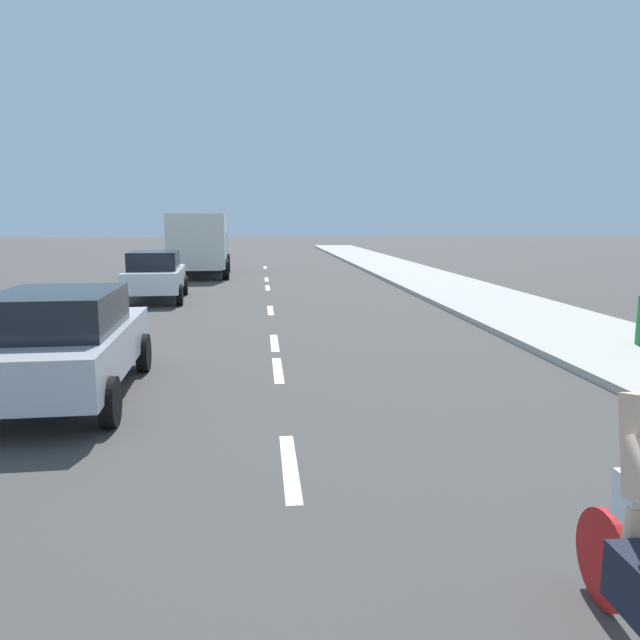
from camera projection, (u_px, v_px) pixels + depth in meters
name	position (u px, v px, depth m)	size (l,w,h in m)	color
ground_plane	(271.00, 312.00, 17.15)	(160.00, 160.00, 0.00)	#423F3D
sidewalk_strip	(478.00, 297.00, 19.76)	(3.60, 80.00, 0.14)	#B2ADA3
lane_stripe_2	(290.00, 466.00, 6.39)	(0.16, 1.80, 0.01)	white
lane_stripe_3	(278.00, 370.00, 10.48)	(0.16, 1.80, 0.01)	white
lane_stripe_4	(274.00, 343.00, 12.81)	(0.16, 1.80, 0.01)	white
lane_stripe_5	(270.00, 310.00, 17.39)	(0.16, 1.80, 0.01)	white
lane_stripe_6	(268.00, 288.00, 23.16)	(0.16, 1.80, 0.01)	white
lane_stripe_7	(267.00, 279.00, 26.45)	(0.16, 1.80, 0.01)	white
lane_stripe_8	(265.00, 267.00, 33.08)	(0.16, 1.80, 0.01)	white
parked_car_silver	(62.00, 341.00, 8.70)	(2.10, 4.30, 1.57)	#B7BABF
parked_car_white	(155.00, 274.00, 19.43)	(2.02, 4.02, 1.57)	white
delivery_truck	(199.00, 243.00, 27.82)	(2.85, 6.32, 2.80)	#23478C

